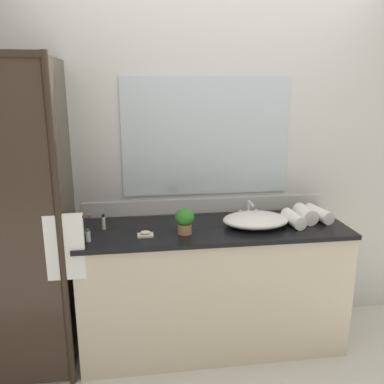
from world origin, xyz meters
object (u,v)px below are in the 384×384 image
amenity_bottle_shampoo (103,222)px  amenity_bottle_body_wash (88,236)px  sink_basin (256,220)px  soap_dish (145,234)px  rolled_towel_far_edge (293,219)px  rolled_towel_middle (305,214)px  rolled_towel_near_edge (319,214)px  faucet (249,212)px  potted_plant (185,220)px

amenity_bottle_shampoo → amenity_bottle_body_wash: amenity_bottle_shampoo is taller
sink_basin → soap_dish: (-0.74, -0.09, -0.03)m
amenity_bottle_shampoo → rolled_towel_far_edge: bearing=-4.7°
amenity_bottle_shampoo → rolled_towel_middle: (1.38, -0.04, 0.01)m
amenity_bottle_body_wash → rolled_towel_near_edge: size_ratio=0.33×
amenity_bottle_body_wash → faucet: bearing=15.4°
faucet → rolled_towel_near_edge: (0.48, -0.11, 0.00)m
potted_plant → amenity_bottle_shampoo: (-0.52, 0.16, -0.05)m
amenity_bottle_shampoo → rolled_towel_far_edge: amenity_bottle_shampoo is taller
rolled_towel_middle → amenity_bottle_body_wash: bearing=-173.4°
sink_basin → rolled_towel_middle: bearing=6.4°
rolled_towel_far_edge → faucet: bearing=142.8°
soap_dish → amenity_bottle_shampoo: 0.32m
soap_dish → rolled_towel_far_edge: 1.01m
rolled_towel_far_edge → soap_dish: bearing=-176.4°
faucet → sink_basin: bearing=-90.0°
sink_basin → faucet: faucet is taller
potted_plant → amenity_bottle_shampoo: potted_plant is taller
rolled_towel_middle → sink_basin: bearing=-173.6°
sink_basin → rolled_towel_near_edge: rolled_towel_near_edge is taller
sink_basin → rolled_towel_far_edge: size_ratio=2.04×
potted_plant → amenity_bottle_shampoo: bearing=163.2°
soap_dish → amenity_bottle_shampoo: (-0.27, 0.17, 0.03)m
potted_plant → amenity_bottle_shampoo: 0.55m
sink_basin → rolled_towel_far_edge: 0.26m
faucet → amenity_bottle_shampoo: size_ratio=1.67×
sink_basin → rolled_towel_near_edge: 0.48m
rolled_towel_near_edge → rolled_towel_middle: bearing=-170.1°
amenity_bottle_body_wash → rolled_towel_middle: 1.47m
sink_basin → soap_dish: size_ratio=4.47×
amenity_bottle_shampoo → rolled_towel_middle: bearing=-1.7°
potted_plant → soap_dish: potted_plant is taller
faucet → rolled_towel_near_edge: 0.49m
faucet → amenity_bottle_shampoo: (-1.01, -0.09, 0.01)m
soap_dish → rolled_towel_middle: size_ratio=0.51×
amenity_bottle_shampoo → rolled_towel_middle: rolled_towel_middle is taller
soap_dish → faucet: bearing=19.2°
potted_plant → rolled_towel_far_edge: 0.75m
sink_basin → amenity_bottle_body_wash: (-1.09, -0.13, -0.01)m
faucet → potted_plant: bearing=-153.2°
rolled_towel_middle → potted_plant: bearing=-172.3°
potted_plant → rolled_towel_near_edge: bearing=8.0°
amenity_bottle_shampoo → rolled_towel_far_edge: size_ratio=0.46×
potted_plant → sink_basin: bearing=8.7°
amenity_bottle_shampoo → potted_plant: bearing=-16.8°
faucet → rolled_towel_far_edge: 0.32m
rolled_towel_middle → rolled_towel_far_edge: rolled_towel_middle is taller
soap_dish → rolled_towel_near_edge: 1.23m
amenity_bottle_body_wash → amenity_bottle_shampoo: bearing=69.5°
soap_dish → rolled_towel_middle: rolled_towel_middle is taller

